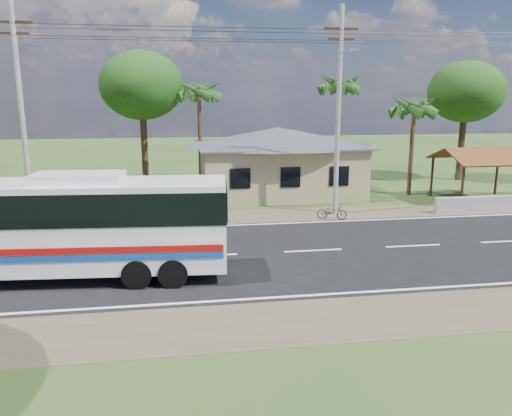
# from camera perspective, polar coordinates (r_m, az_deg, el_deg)

# --- Properties ---
(ground) EXTENTS (120.00, 120.00, 0.00)m
(ground) POSITION_cam_1_polar(r_m,az_deg,el_deg) (21.36, 6.55, -4.91)
(ground) COLOR #284518
(ground) RESTS_ON ground
(road) EXTENTS (120.00, 16.00, 0.03)m
(road) POSITION_cam_1_polar(r_m,az_deg,el_deg) (21.35, 6.55, -4.88)
(road) COLOR black
(road) RESTS_ON ground
(house) EXTENTS (12.40, 10.00, 5.00)m
(house) POSITION_cam_1_polar(r_m,az_deg,el_deg) (33.46, 2.48, 6.21)
(house) COLOR tan
(house) RESTS_ON ground
(waiting_shed) EXTENTS (5.20, 4.48, 3.35)m
(waiting_shed) POSITION_cam_1_polar(r_m,az_deg,el_deg) (33.84, 24.52, 5.30)
(waiting_shed) COLOR #362213
(waiting_shed) RESTS_ON ground
(concrete_barrier) EXTENTS (7.00, 0.30, 0.90)m
(concrete_barrier) POSITION_cam_1_polar(r_m,az_deg,el_deg) (31.25, 25.46, 0.43)
(concrete_barrier) COLOR #9E9E99
(concrete_barrier) RESTS_ON ground
(utility_poles) EXTENTS (32.80, 2.22, 11.00)m
(utility_poles) POSITION_cam_1_polar(r_m,az_deg,el_deg) (27.34, 8.74, 11.18)
(utility_poles) COLOR #9E9E99
(utility_poles) RESTS_ON ground
(palm_near) EXTENTS (2.80, 2.80, 6.70)m
(palm_near) POSITION_cam_1_polar(r_m,az_deg,el_deg) (34.08, 17.64, 10.93)
(palm_near) COLOR #47301E
(palm_near) RESTS_ON ground
(palm_mid) EXTENTS (2.80, 2.80, 8.20)m
(palm_mid) POSITION_cam_1_polar(r_m,az_deg,el_deg) (36.94, 9.62, 13.68)
(palm_mid) COLOR #47301E
(palm_mid) RESTS_ON ground
(palm_far) EXTENTS (2.80, 2.80, 7.70)m
(palm_far) POSITION_cam_1_polar(r_m,az_deg,el_deg) (35.64, -6.55, 13.04)
(palm_far) COLOR #47301E
(palm_far) RESTS_ON ground
(tree_behind_house) EXTENTS (6.00, 6.00, 9.61)m
(tree_behind_house) POSITION_cam_1_polar(r_m,az_deg,el_deg) (37.70, -12.95, 13.46)
(tree_behind_house) COLOR #47301E
(tree_behind_house) RESTS_ON ground
(tree_behind_shed) EXTENTS (5.60, 5.60, 9.02)m
(tree_behind_shed) POSITION_cam_1_polar(r_m,az_deg,el_deg) (41.58, 22.88, 12.10)
(tree_behind_shed) COLOR #47301E
(tree_behind_shed) RESTS_ON ground
(coach_bus) EXTENTS (12.47, 3.55, 3.82)m
(coach_bus) POSITION_cam_1_polar(r_m,az_deg,el_deg) (18.90, -22.35, -1.26)
(coach_bus) COLOR silver
(coach_bus) RESTS_ON ground
(motorcycle) EXTENTS (1.66, 1.04, 0.82)m
(motorcycle) POSITION_cam_1_polar(r_m,az_deg,el_deg) (26.78, 8.67, -0.42)
(motorcycle) COLOR black
(motorcycle) RESTS_ON ground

